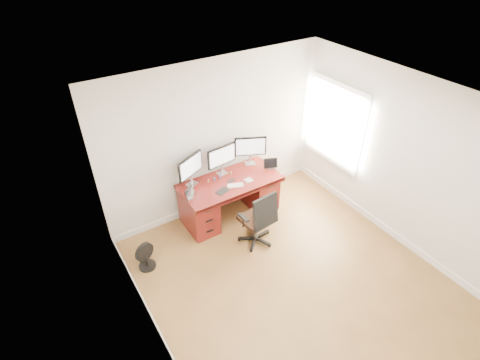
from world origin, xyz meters
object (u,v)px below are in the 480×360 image
floor_fan (146,257)px  keyboard (235,185)px  desk (230,196)px  monitor_center (222,157)px  office_chair (258,227)px

floor_fan → keyboard: (1.70, 0.17, 0.54)m
desk → monitor_center: (0.00, 0.24, 0.68)m
floor_fan → monitor_center: bearing=-1.8°
desk → office_chair: 0.84m
floor_fan → office_chair: bearing=-36.6°
desk → monitor_center: monitor_center is taller
office_chair → keyboard: (-0.02, 0.64, 0.42)m
desk → floor_fan: bearing=-167.9°
office_chair → floor_fan: office_chair is taller
floor_fan → keyboard: keyboard is taller
monitor_center → keyboard: size_ratio=2.11×
floor_fan → monitor_center: (1.70, 0.60, 0.87)m
desk → office_chair: size_ratio=1.68×
floor_fan → monitor_center: size_ratio=0.81×
desk → keyboard: keyboard is taller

